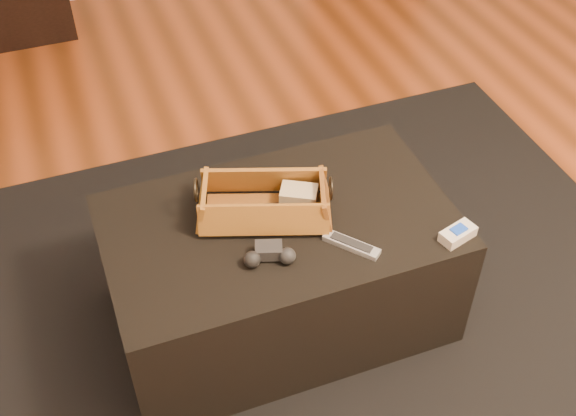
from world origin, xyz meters
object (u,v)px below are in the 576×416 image
object	(u,v)px
tv_remote	(258,212)
silver_remote	(351,245)
wicker_basket	(264,203)
cream_gadget	(458,234)
game_controller	(269,255)
ottoman	(280,270)

from	to	relation	value
tv_remote	silver_remote	distance (m)	0.28
wicker_basket	cream_gadget	distance (m)	0.55
tv_remote	wicker_basket	xyz separation A→B (m)	(0.02, 0.01, 0.02)
wicker_basket	silver_remote	xyz separation A→B (m)	(0.18, -0.20, -0.04)
game_controller	tv_remote	bearing A→B (deg)	82.11
ottoman	silver_remote	world-z (taller)	silver_remote
ottoman	game_controller	distance (m)	0.28
game_controller	cream_gadget	size ratio (longest dim) A/B	1.30
game_controller	silver_remote	size ratio (longest dim) A/B	0.99
tv_remote	cream_gadget	size ratio (longest dim) A/B	1.76
game_controller	cream_gadget	xyz separation A→B (m)	(0.52, -0.10, -0.01)
tv_remote	wicker_basket	bearing A→B (deg)	30.87
tv_remote	cream_gadget	world-z (taller)	cream_gadget
ottoman	game_controller	world-z (taller)	game_controller
ottoman	wicker_basket	world-z (taller)	wicker_basket
ottoman	tv_remote	world-z (taller)	tv_remote
game_controller	cream_gadget	world-z (taller)	game_controller
cream_gadget	ottoman	bearing A→B (deg)	151.43
ottoman	tv_remote	size ratio (longest dim) A/B	5.03
tv_remote	cream_gadget	xyz separation A→B (m)	(0.49, -0.27, -0.01)
ottoman	wicker_basket	bearing A→B (deg)	129.77
wicker_basket	tv_remote	bearing A→B (deg)	-162.55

